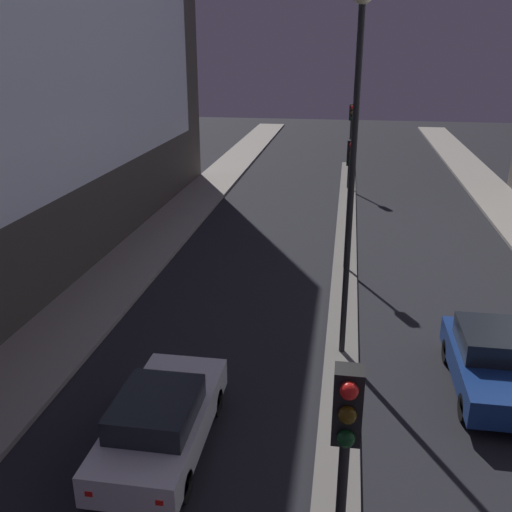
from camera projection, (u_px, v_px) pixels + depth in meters
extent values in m
cube|color=#66605B|center=(345.00, 255.00, 23.42)|extent=(0.93, 38.93, 0.12)
cube|color=black|center=(348.00, 405.00, 6.16)|extent=(0.32, 0.28, 0.90)
sphere|color=red|center=(349.00, 391.00, 5.89)|extent=(0.20, 0.20, 0.20)
sphere|color=#4C380A|center=(347.00, 415.00, 6.00)|extent=(0.20, 0.20, 0.20)
sphere|color=#0F3D19|center=(346.00, 438.00, 6.10)|extent=(0.20, 0.20, 0.20)
cylinder|color=black|center=(348.00, 218.00, 21.29)|extent=(0.12, 0.12, 3.96)
cube|color=black|center=(351.00, 153.00, 20.44)|extent=(0.32, 0.28, 0.90)
sphere|color=red|center=(352.00, 145.00, 20.17)|extent=(0.20, 0.20, 0.20)
sphere|color=#4C380A|center=(351.00, 154.00, 20.27)|extent=(0.20, 0.20, 0.20)
sphere|color=#0F3D19|center=(351.00, 162.00, 20.38)|extent=(0.20, 0.20, 0.20)
cylinder|color=black|center=(350.00, 155.00, 33.41)|extent=(0.12, 0.12, 3.96)
cube|color=black|center=(352.00, 112.00, 32.56)|extent=(0.32, 0.28, 0.90)
sphere|color=red|center=(352.00, 107.00, 32.29)|extent=(0.20, 0.20, 0.20)
sphere|color=#4C380A|center=(352.00, 113.00, 32.40)|extent=(0.20, 0.20, 0.20)
sphere|color=#0F3D19|center=(352.00, 118.00, 32.50)|extent=(0.20, 0.20, 0.20)
cylinder|color=black|center=(351.00, 194.00, 14.42)|extent=(0.16, 0.16, 9.00)
cube|color=silver|center=(163.00, 423.00, 12.09)|extent=(1.87, 4.41, 0.67)
cube|color=black|center=(156.00, 408.00, 11.57)|extent=(1.59, 1.99, 0.53)
cube|color=red|center=(89.00, 494.00, 10.13)|extent=(0.14, 0.04, 0.10)
cube|color=red|center=(159.00, 503.00, 9.94)|extent=(0.14, 0.04, 0.10)
cylinder|color=black|center=(148.00, 396.00, 13.59)|extent=(0.22, 0.64, 0.64)
cylinder|color=black|center=(215.00, 402.00, 13.35)|extent=(0.22, 0.64, 0.64)
cylinder|color=black|center=(101.00, 476.00, 11.06)|extent=(0.22, 0.64, 0.64)
cylinder|color=black|center=(183.00, 486.00, 10.82)|extent=(0.22, 0.64, 0.64)
cube|color=navy|center=(493.00, 368.00, 14.12)|extent=(1.91, 4.21, 0.67)
cube|color=black|center=(493.00, 340.00, 14.20)|extent=(1.62, 1.90, 0.57)
cube|color=red|center=(451.00, 326.00, 16.16)|extent=(0.14, 0.04, 0.10)
cube|color=red|center=(501.00, 330.00, 15.96)|extent=(0.14, 0.04, 0.10)
cylinder|color=black|center=(448.00, 351.00, 15.57)|extent=(0.22, 0.64, 0.64)
cylinder|color=black|center=(465.00, 408.00, 13.15)|extent=(0.22, 0.64, 0.64)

